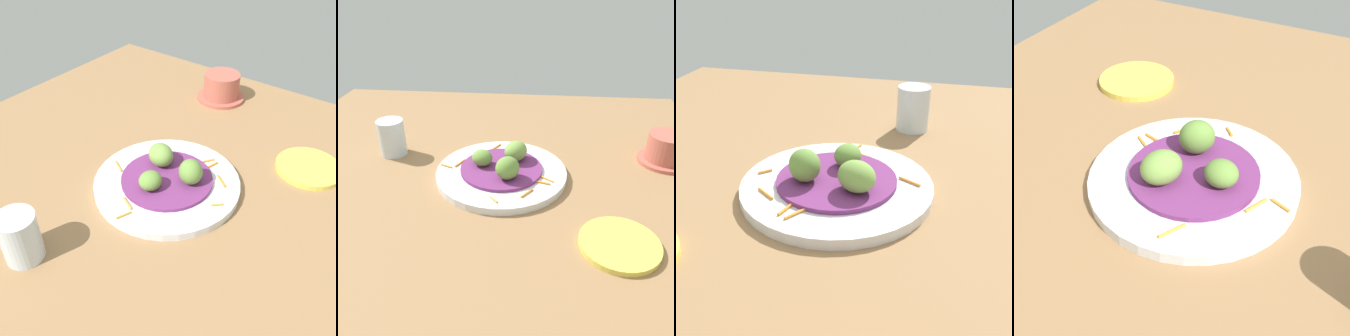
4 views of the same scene
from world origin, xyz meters
The scene contains 10 objects.
table_surface centered at (0.00, 0.00, 1.00)cm, with size 110.00×110.00×2.00cm, color #936D47.
main_plate centered at (-4.09, -1.06, 2.78)cm, with size 27.38×27.38×1.56cm, color silver.
cabbage_bed centered at (-4.09, -1.06, 3.90)cm, with size 17.14×17.14×0.68cm, color #702D6B.
carrot_garnish centered at (-4.49, 0.47, 3.76)cm, with size 24.03×23.70×0.40cm.
guac_scoop_left centered at (0.31, -1.69, 5.96)cm, with size 4.34×4.02×3.42cm, color olive.
guac_scoop_center centered at (-5.74, 3.06, 6.56)cm, with size 4.87×4.37×4.64cm, color olive.
guac_scoop_right centered at (-6.83, -4.55, 6.38)cm, with size 5.48×4.57×4.28cm, color #759E47.
side_plate_small centered at (-25.16, 18.45, 2.50)cm, with size 12.98×12.98×1.01cm, color #E0CC4C.
terracotta_bowl centered at (-40.32, -10.89, 5.14)cm, with size 11.89×11.89×6.79cm.
water_glass centered at (22.33, -8.94, 6.20)cm, with size 6.09×6.09×8.40cm, color silver.
Camera 1 is at (41.58, 33.28, 51.42)cm, focal length 42.55 mm.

